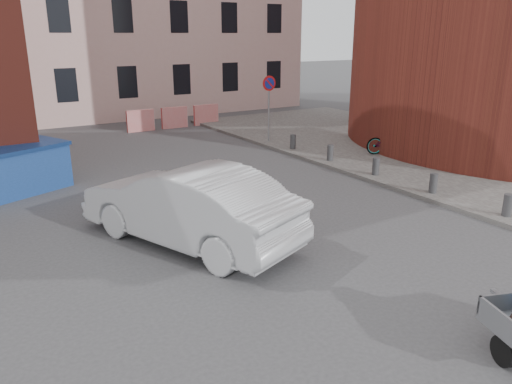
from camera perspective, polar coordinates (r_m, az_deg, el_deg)
ground at (r=10.08m, az=2.87°, el=-8.03°), size 120.00×120.00×0.00m
sidewalk at (r=19.53m, az=20.52°, el=3.79°), size 9.00×24.00×0.12m
no_parking_sign at (r=20.44m, az=1.50°, el=11.04°), size 0.60×0.09×2.65m
bollards at (r=16.10m, az=13.54°, el=2.88°), size 0.22×9.02×0.55m
barriers at (r=24.63m, az=-9.30°, el=8.40°), size 4.70×0.18×1.00m
dumpster at (r=15.71m, az=-26.64°, el=2.20°), size 3.63×2.80×1.36m
silver_car at (r=10.80m, az=-7.74°, el=-1.46°), size 3.56×5.50×1.71m
bicycle at (r=19.08m, az=15.12°, el=5.68°), size 1.95×1.28×0.97m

